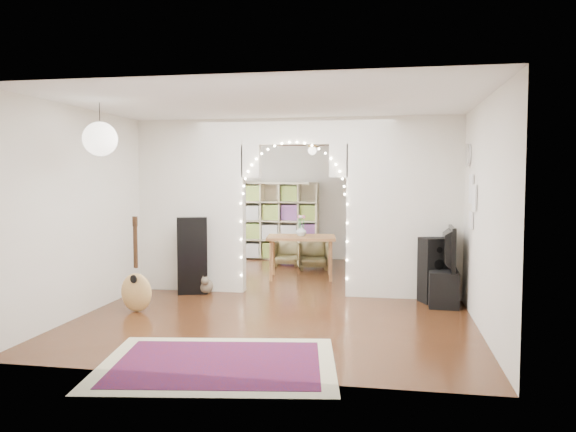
% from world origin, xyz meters
% --- Properties ---
extents(floor, '(7.50, 7.50, 0.00)m').
position_xyz_m(floor, '(0.00, 0.00, 0.00)').
color(floor, black).
rests_on(floor, ground).
extents(ceiling, '(5.00, 7.50, 0.02)m').
position_xyz_m(ceiling, '(0.00, 0.00, 2.70)').
color(ceiling, white).
rests_on(ceiling, wall_back).
extents(wall_back, '(5.00, 0.02, 2.70)m').
position_xyz_m(wall_back, '(0.00, 3.75, 1.35)').
color(wall_back, silver).
rests_on(wall_back, floor).
extents(wall_front, '(5.00, 0.02, 2.70)m').
position_xyz_m(wall_front, '(0.00, -3.75, 1.35)').
color(wall_front, silver).
rests_on(wall_front, floor).
extents(wall_left, '(0.02, 7.50, 2.70)m').
position_xyz_m(wall_left, '(-2.50, 0.00, 1.35)').
color(wall_left, silver).
rests_on(wall_left, floor).
extents(wall_right, '(0.02, 7.50, 2.70)m').
position_xyz_m(wall_right, '(2.50, 0.00, 1.35)').
color(wall_right, silver).
rests_on(wall_right, floor).
extents(divider_wall, '(5.00, 0.20, 2.70)m').
position_xyz_m(divider_wall, '(0.00, 0.00, 1.42)').
color(divider_wall, silver).
rests_on(divider_wall, floor).
extents(fairy_lights, '(1.64, 0.04, 1.60)m').
position_xyz_m(fairy_lights, '(0.00, -0.13, 1.55)').
color(fairy_lights, '#FFEABF').
rests_on(fairy_lights, divider_wall).
extents(window, '(0.04, 1.20, 1.40)m').
position_xyz_m(window, '(-2.47, 1.80, 1.50)').
color(window, white).
rests_on(window, wall_left).
extents(wall_clock, '(0.03, 0.31, 0.31)m').
position_xyz_m(wall_clock, '(2.48, -0.60, 2.10)').
color(wall_clock, white).
rests_on(wall_clock, wall_right).
extents(picture_frames, '(0.02, 0.50, 0.70)m').
position_xyz_m(picture_frames, '(2.48, -1.00, 1.50)').
color(picture_frames, white).
rests_on(picture_frames, wall_right).
extents(paper_lantern, '(0.40, 0.40, 0.40)m').
position_xyz_m(paper_lantern, '(-1.90, -2.40, 2.25)').
color(paper_lantern, white).
rests_on(paper_lantern, ceiling).
extents(ceiling_fan, '(1.10, 1.10, 0.30)m').
position_xyz_m(ceiling_fan, '(0.00, 2.00, 2.40)').
color(ceiling_fan, gold).
rests_on(ceiling_fan, ceiling).
extents(area_rug, '(2.49, 2.02, 0.02)m').
position_xyz_m(area_rug, '(-0.18, -3.40, 0.01)').
color(area_rug, maroon).
rests_on(area_rug, floor).
extents(guitar_case, '(0.48, 0.29, 1.19)m').
position_xyz_m(guitar_case, '(-1.54, -0.33, 0.60)').
color(guitar_case, black).
rests_on(guitar_case, floor).
extents(acoustic_guitar, '(0.46, 0.30, 1.09)m').
position_xyz_m(acoustic_guitar, '(-1.89, -1.56, 0.47)').
color(acoustic_guitar, tan).
rests_on(acoustic_guitar, floor).
extents(tabby_cat, '(0.24, 0.46, 0.30)m').
position_xyz_m(tabby_cat, '(-1.34, -0.27, 0.12)').
color(tabby_cat, brown).
rests_on(tabby_cat, floor).
extents(floor_speaker, '(0.46, 0.43, 0.94)m').
position_xyz_m(floor_speaker, '(2.08, -0.25, 0.47)').
color(floor_speaker, black).
rests_on(floor_speaker, floor).
extents(media_console, '(0.43, 1.01, 0.50)m').
position_xyz_m(media_console, '(2.20, -0.25, 0.25)').
color(media_console, black).
rests_on(media_console, floor).
extents(tv, '(0.17, 1.08, 0.62)m').
position_xyz_m(tv, '(2.20, -0.25, 0.81)').
color(tv, black).
rests_on(tv, media_console).
extents(bookcase, '(1.69, 0.99, 1.69)m').
position_xyz_m(bookcase, '(-0.90, 3.50, 0.85)').
color(bookcase, beige).
rests_on(bookcase, floor).
extents(dining_table, '(1.30, 0.95, 0.76)m').
position_xyz_m(dining_table, '(-0.10, 1.31, 0.68)').
color(dining_table, brown).
rests_on(dining_table, floor).
extents(flower_vase, '(0.21, 0.21, 0.19)m').
position_xyz_m(flower_vase, '(-0.10, 1.31, 0.85)').
color(flower_vase, white).
rests_on(flower_vase, dining_table).
extents(dining_chair_left, '(0.72, 0.74, 0.56)m').
position_xyz_m(dining_chair_left, '(-0.03, 2.35, 0.28)').
color(dining_chair_left, brown).
rests_on(dining_chair_left, floor).
extents(dining_chair_right, '(0.54, 0.56, 0.49)m').
position_xyz_m(dining_chair_right, '(-0.60, 2.68, 0.25)').
color(dining_chair_right, brown).
rests_on(dining_chair_right, floor).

